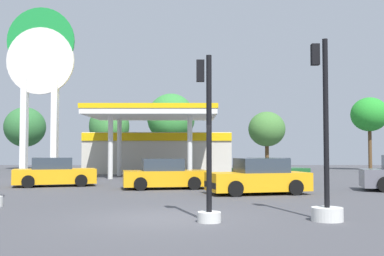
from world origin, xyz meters
The scene contains 14 objects.
ground_plane centered at (0.00, 0.00, 0.00)m, with size 90.00×90.00×0.00m, color #47474C.
gas_station centered at (-1.95, 24.78, 2.01)m, with size 11.38×13.03×4.73m.
station_pole_sign centered at (-9.57, 18.86, 7.33)m, with size 4.58×0.56×11.57m.
car_0 centered at (-6.33, 11.37, 0.66)m, with size 4.40×2.83×1.46m.
car_1 centered at (-0.55, 9.75, 0.65)m, with size 4.27×2.37×1.45m.
car_2 centered at (3.54, 7.04, 0.68)m, with size 4.51×2.72×1.51m.
car_4 centered at (5.06, 13.14, 0.65)m, with size 4.29×2.75×1.43m.
traffic_signal_2 centered at (4.26, -0.45, 1.16)m, with size 0.82×0.82×4.81m.
traffic_signal_3 centered at (1.14, -0.65, 1.55)m, with size 0.63×0.66×4.33m.
tree_0 centered at (-15.29, 32.20, 4.04)m, with size 3.90×3.90×5.95m.
tree_1 centered at (-7.04, 31.25, 4.08)m, with size 3.75×3.75×6.12m.
tree_2 centered at (-1.26, 31.90, 4.89)m, with size 4.54×4.54×7.23m.
tree_3 centered at (7.77, 31.26, 3.79)m, with size 3.45×3.45×5.45m.
tree_4 centered at (16.96, 30.02, 5.07)m, with size 3.34×3.34×6.66m.
Camera 1 is at (0.74, -12.86, 1.86)m, focal length 44.07 mm.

